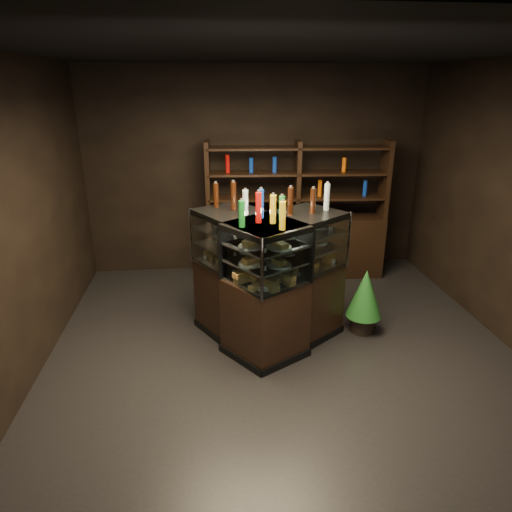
% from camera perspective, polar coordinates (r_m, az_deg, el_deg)
% --- Properties ---
extents(ground, '(5.00, 5.00, 0.00)m').
position_cam_1_polar(ground, '(5.11, 3.28, -11.53)').
color(ground, black).
rests_on(ground, ground).
extents(room_shell, '(5.02, 5.02, 3.01)m').
position_cam_1_polar(room_shell, '(4.40, 3.80, 10.39)').
color(room_shell, black).
rests_on(room_shell, ground).
extents(display_case, '(1.75, 1.49, 1.46)m').
position_cam_1_polar(display_case, '(5.03, 1.34, -5.72)').
color(display_case, black).
rests_on(display_case, ground).
extents(food_display, '(1.33, 1.14, 0.45)m').
position_cam_1_polar(food_display, '(4.78, 1.40, 1.07)').
color(food_display, gold).
rests_on(food_display, display_case).
extents(bottles_top, '(1.16, 1.00, 0.30)m').
position_cam_1_polar(bottles_top, '(4.65, 1.45, 6.54)').
color(bottles_top, black).
rests_on(bottles_top, display_case).
extents(potted_conifer, '(0.41, 0.41, 0.88)m').
position_cam_1_polar(potted_conifer, '(5.36, 13.50, -4.43)').
color(potted_conifer, black).
rests_on(potted_conifer, ground).
extents(back_shelving, '(2.60, 0.58, 2.00)m').
position_cam_1_polar(back_shelving, '(6.78, 4.96, 2.39)').
color(back_shelving, black).
rests_on(back_shelving, ground).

